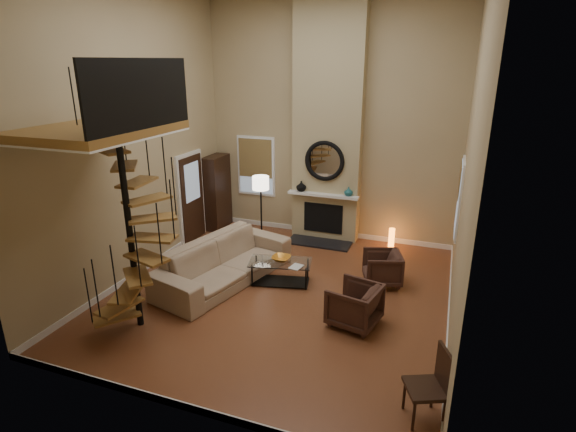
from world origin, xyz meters
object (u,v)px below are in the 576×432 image
(armchair_far, at_px, (358,306))
(accent_lamp, at_px, (391,238))
(armchair_near, at_px, (385,268))
(hutch, at_px, (217,192))
(side_chair, at_px, (433,382))
(floor_lamp, at_px, (261,189))
(coffee_table, at_px, (280,269))
(sofa, at_px, (224,262))

(armchair_far, height_order, accent_lamp, armchair_far)
(armchair_far, bearing_deg, armchair_near, -174.65)
(hutch, distance_m, side_chair, 7.62)
(accent_lamp, bearing_deg, side_chair, -77.07)
(hutch, xyz_separation_m, floor_lamp, (1.60, -0.86, 0.46))
(coffee_table, height_order, floor_lamp, floor_lamp)
(hutch, bearing_deg, floor_lamp, -28.25)
(hutch, height_order, armchair_near, hutch)
(side_chair, bearing_deg, coffee_table, 137.85)
(floor_lamp, bearing_deg, sofa, -90.75)
(hutch, distance_m, armchair_far, 5.57)
(armchair_near, height_order, accent_lamp, armchair_near)
(sofa, height_order, coffee_table, sofa)
(coffee_table, bearing_deg, accent_lamp, 53.91)
(hutch, relative_size, sofa, 0.63)
(hutch, xyz_separation_m, accent_lamp, (4.46, 0.08, -0.70))
(armchair_far, height_order, side_chair, side_chair)
(sofa, relative_size, floor_lamp, 1.75)
(accent_lamp, distance_m, side_chair, 5.32)
(sofa, height_order, armchair_near, sofa)
(hutch, bearing_deg, armchair_far, -37.42)
(sofa, height_order, accent_lamp, sofa)
(sofa, xyz_separation_m, armchair_far, (2.82, -0.71, -0.04))
(hutch, bearing_deg, accent_lamp, 1.01)
(armchair_far, bearing_deg, floor_lamp, -119.47)
(sofa, bearing_deg, floor_lamp, 13.84)
(hutch, height_order, accent_lamp, hutch)
(floor_lamp, bearing_deg, side_chair, -46.33)
(floor_lamp, distance_m, accent_lamp, 3.22)
(sofa, xyz_separation_m, coffee_table, (1.08, 0.26, -0.11))
(floor_lamp, bearing_deg, armchair_far, -41.86)
(side_chair, bearing_deg, accent_lamp, 102.93)
(armchair_far, xyz_separation_m, accent_lamp, (0.06, 3.44, -0.10))
(armchair_near, height_order, coffee_table, armchair_near)
(floor_lamp, xyz_separation_m, accent_lamp, (2.85, 0.94, -1.16))
(sofa, distance_m, accent_lamp, 3.97)
(armchair_near, height_order, floor_lamp, floor_lamp)
(hutch, relative_size, armchair_far, 2.41)
(coffee_table, bearing_deg, armchair_near, 17.88)
(sofa, distance_m, armchair_near, 3.14)
(armchair_far, bearing_deg, side_chair, 48.22)
(side_chair, bearing_deg, armchair_far, 125.83)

